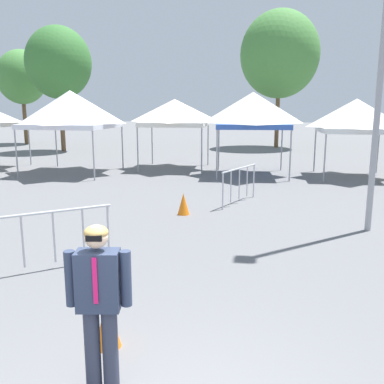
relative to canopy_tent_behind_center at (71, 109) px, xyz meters
name	(u,v)px	position (x,y,z in m)	size (l,w,h in m)	color
canopy_tent_behind_center	(71,109)	(0.00, 0.00, 0.00)	(3.53, 3.53, 3.48)	#9E9EA3
canopy_tent_far_left	(175,113)	(4.06, 1.96, -0.16)	(2.97, 2.97, 3.14)	#9E9EA3
canopy_tent_center	(253,110)	(7.57, 0.63, -0.03)	(3.13, 3.13, 3.40)	#9E9EA3
canopy_tent_right_of_center	(356,116)	(11.63, 0.70, -0.23)	(2.81, 2.81, 3.13)	#9E9EA3
person_foreground	(99,298)	(6.36, -13.59, -1.67)	(0.64, 0.30, 1.78)	#33384C
tree_behind_tents_center	(22,77)	(-9.37, 12.59, 2.14)	(3.54, 3.54, 6.81)	brown
tree_behind_tents_left	(59,63)	(-4.35, 8.22, 2.68)	(3.96, 3.96, 7.58)	brown
tree_behind_tents_right	(280,54)	(9.04, 12.78, 3.44)	(5.20, 5.20, 9.01)	brown
crowd_barrier_near_person	(239,178)	(7.32, -4.72, -1.95)	(0.92, 1.93, 1.08)	#B7BABF
crowd_barrier_mid_lot	(53,228)	(4.31, -10.48, -1.95)	(1.69, 1.32, 1.08)	#B7BABF
traffic_cone_lot_center	(183,204)	(5.92, -6.32, -2.41)	(0.32, 0.32, 0.58)	orange
traffic_cone_near_barrier	(107,324)	(6.12, -12.78, -2.40)	(0.32, 0.32, 0.60)	orange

